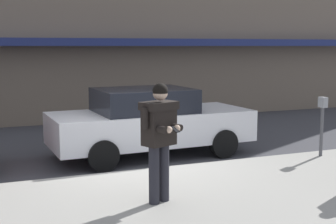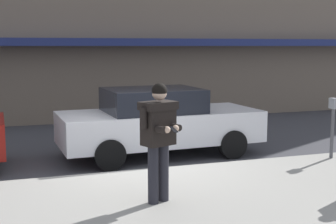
{
  "view_description": "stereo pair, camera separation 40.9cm",
  "coord_description": "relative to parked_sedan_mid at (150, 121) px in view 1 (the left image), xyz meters",
  "views": [
    {
      "loc": [
        -2.73,
        -8.5,
        2.48
      ],
      "look_at": [
        -0.13,
        -1.99,
        1.49
      ],
      "focal_mm": 50.0,
      "sensor_mm": 36.0,
      "label": 1
    },
    {
      "loc": [
        -2.34,
        -8.64,
        2.48
      ],
      "look_at": [
        -0.13,
        -1.99,
        1.49
      ],
      "focal_mm": 50.0,
      "sensor_mm": 36.0,
      "label": 2
    }
  ],
  "objects": [
    {
      "name": "curb_paint_line",
      "position": [
        0.26,
        -1.28,
        -0.79
      ],
      "size": [
        28.0,
        0.12,
        0.01
      ],
      "primitive_type": "cube",
      "color": "silver",
      "rests_on": "ground"
    },
    {
      "name": "sidewalk",
      "position": [
        0.26,
        -4.18,
        -0.72
      ],
      "size": [
        32.0,
        5.3,
        0.14
      ],
      "primitive_type": "cube",
      "color": "#99968E",
      "rests_on": "ground"
    },
    {
      "name": "ground_plane",
      "position": [
        -0.74,
        -1.33,
        -0.79
      ],
      "size": [
        80.0,
        80.0,
        0.0
      ],
      "primitive_type": "plane",
      "color": "#3D3D42"
    },
    {
      "name": "man_texting_on_phone",
      "position": [
        -1.07,
        -3.46,
        0.46
      ],
      "size": [
        0.61,
        0.65,
        1.81
      ],
      "color": "#23232B",
      "rests_on": "sidewalk"
    },
    {
      "name": "parking_meter",
      "position": [
        3.21,
        -1.93,
        0.18
      ],
      "size": [
        0.12,
        0.18,
        1.27
      ],
      "color": "#4C4C51",
      "rests_on": "sidewalk"
    },
    {
      "name": "parked_sedan_mid",
      "position": [
        0.0,
        0.0,
        0.0
      ],
      "size": [
        4.58,
        2.1,
        1.54
      ],
      "color": "silver",
      "rests_on": "ground"
    }
  ]
}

